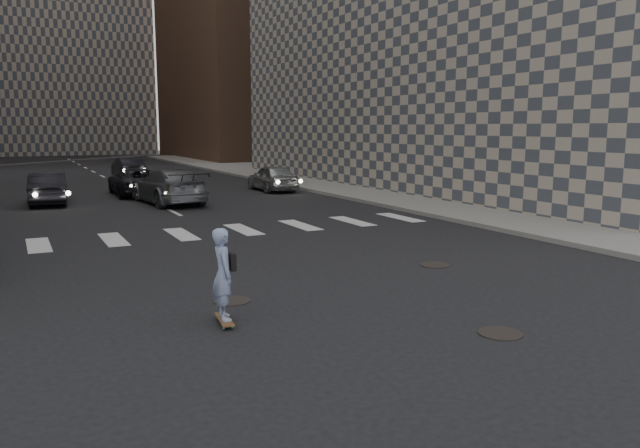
# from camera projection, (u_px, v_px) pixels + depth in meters

# --- Properties ---
(ground) EXTENTS (160.00, 160.00, 0.00)m
(ground) POSITION_uv_depth(u_px,v_px,m) (356.00, 304.00, 11.56)
(ground) COLOR black
(ground) RESTS_ON ground
(sidewalk_right) EXTENTS (13.00, 80.00, 0.15)m
(sidewalk_right) POSITION_uv_depth(u_px,v_px,m) (402.00, 183.00, 35.63)
(sidewalk_right) COLOR gray
(sidewalk_right) RESTS_ON ground
(manhole_a) EXTENTS (0.70, 0.70, 0.02)m
(manhole_a) POSITION_uv_depth(u_px,v_px,m) (500.00, 333.00, 9.88)
(manhole_a) COLOR black
(manhole_a) RESTS_ON ground
(manhole_b) EXTENTS (0.70, 0.70, 0.02)m
(manhole_b) POSITION_uv_depth(u_px,v_px,m) (232.00, 301.00, 11.73)
(manhole_b) COLOR black
(manhole_b) RESTS_ON ground
(manhole_c) EXTENTS (0.70, 0.70, 0.02)m
(manhole_c) POSITION_uv_depth(u_px,v_px,m) (435.00, 265.00, 14.78)
(manhole_c) COLOR black
(manhole_c) RESTS_ON ground
(skateboarder) EXTENTS (0.45, 0.83, 1.62)m
(skateboarder) POSITION_uv_depth(u_px,v_px,m) (224.00, 274.00, 10.26)
(skateboarder) COLOR brown
(skateboarder) RESTS_ON ground
(traffic_car_a) EXTENTS (1.77, 4.19, 1.35)m
(traffic_car_a) POSITION_uv_depth(u_px,v_px,m) (48.00, 188.00, 26.42)
(traffic_car_a) COLOR black
(traffic_car_a) RESTS_ON ground
(traffic_car_b) EXTENTS (2.60, 5.35, 1.50)m
(traffic_car_b) POSITION_uv_depth(u_px,v_px,m) (169.00, 186.00, 26.67)
(traffic_car_b) COLOR slate
(traffic_car_b) RESTS_ON ground
(traffic_car_c) EXTENTS (2.17, 4.66, 1.29)m
(traffic_car_c) POSITION_uv_depth(u_px,v_px,m) (136.00, 182.00, 30.06)
(traffic_car_c) COLOR black
(traffic_car_c) RESTS_ON ground
(traffic_car_d) EXTENTS (1.66, 4.01, 1.36)m
(traffic_car_d) POSITION_uv_depth(u_px,v_px,m) (272.00, 178.00, 32.00)
(traffic_car_d) COLOR #AAADB1
(traffic_car_d) RESTS_ON ground
(traffic_car_e) EXTENTS (1.58, 4.14, 1.35)m
(traffic_car_e) POSITION_uv_depth(u_px,v_px,m) (128.00, 168.00, 40.01)
(traffic_car_e) COLOR black
(traffic_car_e) RESTS_ON ground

